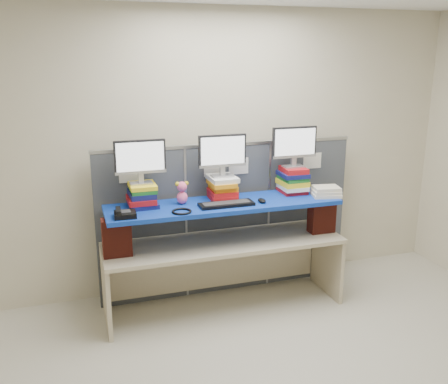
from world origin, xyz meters
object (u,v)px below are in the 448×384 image
object	(u,v)px
monitor_left	(140,159)
desk_phone	(124,214)
keyboard	(226,204)
desk	(224,255)
monitor_center	(222,153)
monitor_right	(294,144)
blue_board	(224,205)

from	to	relation	value
monitor_left	desk_phone	distance (m)	0.51
monitor_left	desk_phone	bearing A→B (deg)	-125.26
monitor_left	keyboard	xyz separation A→B (m)	(0.71, -0.22, -0.41)
desk	monitor_left	xyz separation A→B (m)	(-0.72, 0.12, 0.93)
monitor_center	monitor_right	world-z (taller)	monitor_right
monitor_right	monitor_left	bearing A→B (deg)	180.00
desk	keyboard	distance (m)	0.53
blue_board	monitor_center	distance (m)	0.47
monitor_right	desk_phone	distance (m)	1.73
monitor_right	desk_phone	bearing A→B (deg)	-170.85
monitor_right	monitor_center	bearing A→B (deg)	180.00
desk	keyboard	size ratio (longest dim) A/B	4.53
monitor_left	monitor_center	world-z (taller)	monitor_center
desk	blue_board	bearing A→B (deg)	0.46
desk	monitor_left	bearing A→B (deg)	170.73
monitor_left	monitor_right	world-z (taller)	monitor_right
monitor_left	keyboard	distance (m)	0.85
blue_board	monitor_right	distance (m)	0.90
desk	monitor_center	xyz separation A→B (m)	(0.02, 0.12, 0.94)
keyboard	monitor_center	bearing A→B (deg)	81.18
desk	monitor_left	size ratio (longest dim) A/B	4.99
monitor_center	desk_phone	size ratio (longest dim) A/B	2.39
desk	monitor_left	distance (m)	1.19
desk	desk_phone	world-z (taller)	desk_phone
blue_board	desk_phone	bearing A→B (deg)	-170.81
blue_board	keyboard	distance (m)	0.10
blue_board	monitor_left	bearing A→B (deg)	170.73
blue_board	monitor_center	size ratio (longest dim) A/B	4.78
desk	keyboard	world-z (taller)	keyboard
keyboard	blue_board	bearing A→B (deg)	84.27
monitor_left	keyboard	bearing A→B (deg)	-16.82
blue_board	monitor_right	size ratio (longest dim) A/B	4.78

